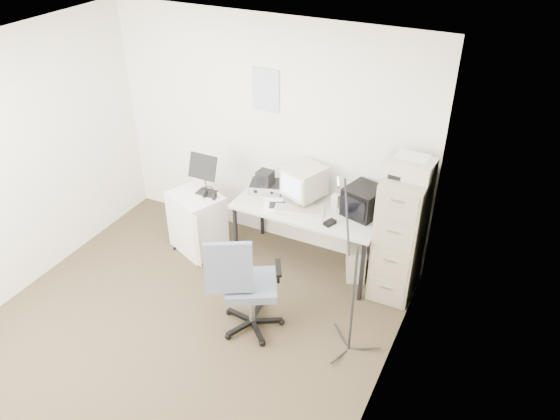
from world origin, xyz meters
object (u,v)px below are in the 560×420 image
at_px(office_chair, 251,284).
at_px(side_cart, 197,222).
at_px(filing_cabinet, 400,235).
at_px(desk, 308,236).

bearing_deg(office_chair, side_cart, 114.53).
bearing_deg(side_cart, office_chair, -13.60).
bearing_deg(office_chair, filing_cabinet, 18.28).
xyz_separation_m(office_chair, side_cart, (-1.13, 0.84, -0.17)).
bearing_deg(filing_cabinet, side_cart, -172.53).
xyz_separation_m(filing_cabinet, desk, (-0.95, -0.03, -0.29)).
height_order(office_chair, side_cart, office_chair).
relative_size(office_chair, side_cart, 1.49).
relative_size(filing_cabinet, side_cart, 1.90).
distance_m(filing_cabinet, desk, 0.99).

